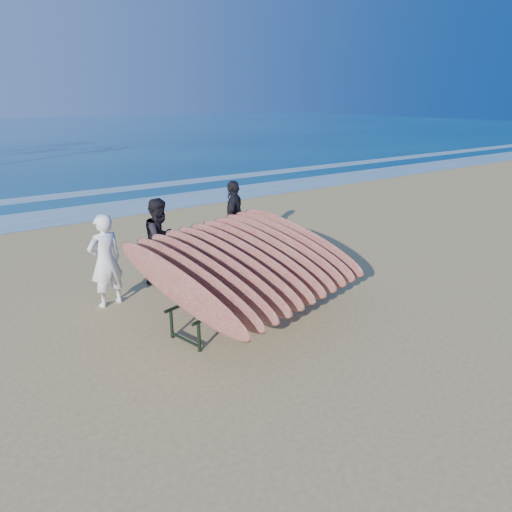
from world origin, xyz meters
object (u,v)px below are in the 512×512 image
at_px(person_dark_a, 161,240).
at_px(person_dark_b, 234,218).
at_px(surfboard_rack, 248,262).
at_px(person_white, 106,261).

bearing_deg(person_dark_a, person_dark_b, -15.59).
xyz_separation_m(surfboard_rack, person_dark_b, (1.62, 2.97, -0.07)).
height_order(person_white, person_dark_a, person_dark_a).
bearing_deg(person_dark_a, surfboard_rack, -107.34).
distance_m(person_white, person_dark_a, 1.45).
xyz_separation_m(surfboard_rack, person_dark_a, (-0.58, 2.35, -0.10)).
distance_m(surfboard_rack, person_white, 2.63).
relative_size(surfboard_rack, person_white, 2.18).
xyz_separation_m(surfboard_rack, person_white, (-1.92, 1.80, -0.11)).
bearing_deg(person_dark_b, person_white, -24.46).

